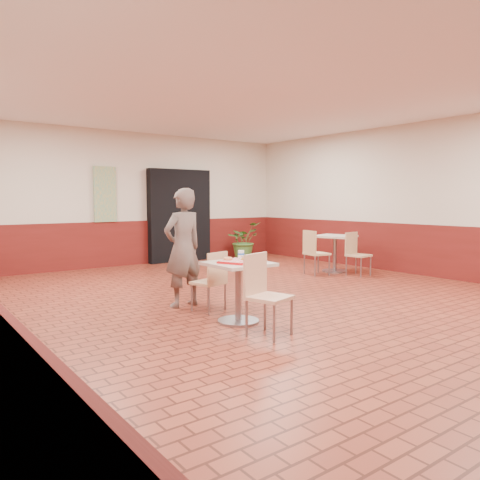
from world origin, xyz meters
TOP-DOWN VIEW (x-y plane):
  - room_shell at (0.00, 0.00)m, footprint 8.01×10.01m
  - wainscot_band at (0.00, 0.00)m, footprint 8.00×10.00m
  - corridor_doorway at (1.20, 4.88)m, footprint 1.60×0.22m
  - promo_poster at (-0.60, 4.94)m, footprint 0.50×0.03m
  - main_table at (-1.03, -0.48)m, footprint 0.70×0.70m
  - chair_main_front at (-1.11, -1.06)m, footprint 0.51×0.51m
  - chair_main_back at (-0.97, 0.18)m, footprint 0.45×0.45m
  - customer at (-1.13, 0.66)m, footprint 0.64×0.46m
  - serving_tray at (-1.03, -0.48)m, footprint 0.44×0.34m
  - ring_donut at (-1.13, -0.40)m, footprint 0.14×0.14m
  - long_john_donut at (-0.93, -0.50)m, footprint 0.16×0.08m
  - paper_cup at (-0.89, -0.35)m, footprint 0.08×0.08m
  - second_table at (2.95, 1.53)m, footprint 0.71×0.71m
  - chair_second_left at (2.31, 1.51)m, footprint 0.46×0.46m
  - chair_second_front at (2.94, 0.99)m, footprint 0.42×0.42m
  - potted_plant at (2.76, 4.40)m, footprint 1.01×0.94m

SIDE VIEW (x-z plane):
  - chair_main_back at x=-0.97m, z-range 0.05..0.85m
  - potted_plant at x=2.76m, z-range 0.00..0.92m
  - chair_second_front at x=2.94m, z-range 0.05..0.89m
  - chair_second_left at x=2.31m, z-range 0.05..0.93m
  - main_table at x=-1.03m, z-range 0.13..0.86m
  - wainscot_band at x=0.00m, z-range 0.00..1.00m
  - chair_main_front at x=-1.11m, z-range 0.05..0.95m
  - second_table at x=2.95m, z-range 0.13..0.89m
  - serving_tray at x=-1.03m, z-range 0.74..0.76m
  - ring_donut at x=-1.13m, z-range 0.76..0.80m
  - long_john_donut at x=-0.93m, z-range 0.76..0.81m
  - paper_cup at x=-0.89m, z-range 0.76..0.86m
  - customer at x=-1.13m, z-range 0.00..1.65m
  - corridor_doorway at x=1.20m, z-range 0.00..2.20m
  - room_shell at x=0.00m, z-range 0.00..3.00m
  - promo_poster at x=-0.60m, z-range 1.00..2.20m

